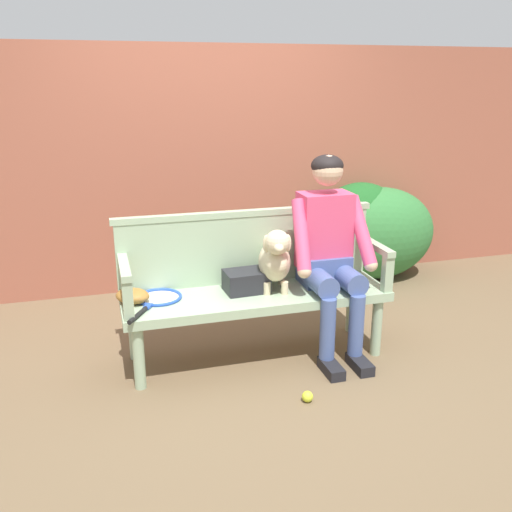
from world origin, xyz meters
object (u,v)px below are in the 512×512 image
at_px(person_seated, 329,248).
at_px(dog_on_bench, 275,259).
at_px(garden_bench, 256,301).
at_px(baseball_glove, 133,296).
at_px(sports_bag, 246,281).
at_px(tennis_racket, 157,299).
at_px(tennis_ball, 307,397).

distance_m(person_seated, dog_on_bench, 0.37).
xyz_separation_m(garden_bench, baseball_glove, (-0.79, 0.05, 0.10)).
distance_m(dog_on_bench, sports_bag, 0.24).
distance_m(dog_on_bench, baseball_glove, 0.93).
xyz_separation_m(dog_on_bench, baseball_glove, (-0.91, 0.06, -0.18)).
relative_size(tennis_racket, baseball_glove, 2.56).
relative_size(garden_bench, sports_bag, 6.20).
bearing_deg(sports_bag, tennis_ball, -74.36).
height_order(dog_on_bench, tennis_ball, dog_on_bench).
bearing_deg(tennis_racket, garden_bench, -3.98).
relative_size(dog_on_bench, tennis_ball, 6.73).
distance_m(person_seated, tennis_racket, 1.16).
distance_m(garden_bench, sports_bag, 0.15).
distance_m(dog_on_bench, tennis_ball, 0.90).
xyz_separation_m(sports_bag, tennis_ball, (0.19, -0.67, -0.50)).
bearing_deg(garden_bench, sports_bag, 143.78).
bearing_deg(baseball_glove, tennis_ball, 1.11).
distance_m(tennis_racket, tennis_ball, 1.11).
relative_size(garden_bench, person_seated, 1.30).
bearing_deg(garden_bench, person_seated, -1.77).
bearing_deg(garden_bench, tennis_racket, 176.02).
bearing_deg(tennis_ball, garden_bench, 101.88).
bearing_deg(tennis_racket, baseball_glove, 179.59).
bearing_deg(sports_bag, baseball_glove, 179.59).
distance_m(tennis_racket, baseball_glove, 0.15).
bearing_deg(dog_on_bench, person_seated, -0.83).
xyz_separation_m(tennis_racket, baseball_glove, (-0.15, 0.00, 0.04)).
bearing_deg(tennis_racket, dog_on_bench, -4.07).
bearing_deg(dog_on_bench, garden_bench, 175.48).
relative_size(dog_on_bench, tennis_racket, 0.79).
distance_m(person_seated, tennis_ball, 1.00).
bearing_deg(tennis_ball, dog_on_bench, 90.55).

